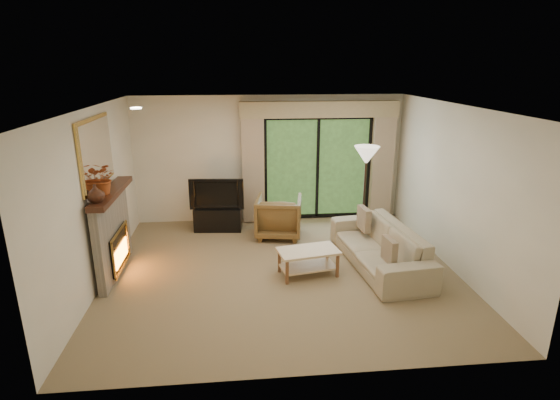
{
  "coord_description": "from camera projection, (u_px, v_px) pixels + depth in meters",
  "views": [
    {
      "loc": [
        -0.66,
        -6.34,
        3.19
      ],
      "look_at": [
        0.0,
        0.3,
        1.1
      ],
      "focal_mm": 28.0,
      "sensor_mm": 36.0,
      "label": 1
    }
  ],
  "objects": [
    {
      "name": "pillow_near",
      "position": [
        389.0,
        250.0,
        6.42
      ],
      "size": [
        0.13,
        0.37,
        0.36
      ],
      "primitive_type": "cube",
      "rotation": [
        0.0,
        0.0,
        0.1
      ],
      "color": "#53302A",
      "rests_on": "sofa"
    },
    {
      "name": "media_console",
      "position": [
        218.0,
        218.0,
        8.72
      ],
      "size": [
        0.96,
        0.5,
        0.46
      ],
      "primitive_type": "cube",
      "rotation": [
        0.0,
        0.0,
        -0.09
      ],
      "color": "black",
      "rests_on": "floor"
    },
    {
      "name": "wall_left",
      "position": [
        96.0,
        199.0,
        6.39
      ],
      "size": [
        0.0,
        5.0,
        5.0
      ],
      "primitive_type": "plane",
      "rotation": [
        1.57,
        0.0,
        1.57
      ],
      "color": "beige",
      "rests_on": "ground"
    },
    {
      "name": "wall_right",
      "position": [
        454.0,
        189.0,
        6.91
      ],
      "size": [
        0.0,
        5.0,
        5.0
      ],
      "primitive_type": "plane",
      "rotation": [
        1.57,
        0.0,
        -1.57
      ],
      "color": "beige",
      "rests_on": "ground"
    },
    {
      "name": "vase",
      "position": [
        95.0,
        193.0,
        5.97
      ],
      "size": [
        0.27,
        0.27,
        0.25
      ],
      "primitive_type": "imported",
      "rotation": [
        0.0,
        0.0,
        0.14
      ],
      "color": "#381C11",
      "rests_on": "fireplace"
    },
    {
      "name": "branches",
      "position": [
        102.0,
        178.0,
        6.29
      ],
      "size": [
        0.49,
        0.44,
        0.48
      ],
      "primitive_type": "imported",
      "rotation": [
        0.0,
        0.0,
        -0.17
      ],
      "color": "#943E17",
      "rests_on": "fireplace"
    },
    {
      "name": "mirror",
      "position": [
        97.0,
        152.0,
        6.39
      ],
      "size": [
        0.07,
        1.45,
        1.02
      ],
      "primitive_type": null,
      "color": "gold",
      "rests_on": "wall_left"
    },
    {
      "name": "pillow_far",
      "position": [
        364.0,
        219.0,
        7.69
      ],
      "size": [
        0.15,
        0.42,
        0.41
      ],
      "primitive_type": "cube",
      "rotation": [
        0.0,
        0.0,
        0.1
      ],
      "color": "#53302A",
      "rests_on": "sofa"
    },
    {
      "name": "floor",
      "position": [
        282.0,
        270.0,
        7.04
      ],
      "size": [
        5.5,
        5.5,
        0.0
      ],
      "primitive_type": "plane",
      "color": "#877250",
      "rests_on": "ground"
    },
    {
      "name": "floor_lamp",
      "position": [
        364.0,
        192.0,
        8.23
      ],
      "size": [
        0.57,
        0.57,
        1.75
      ],
      "primitive_type": null,
      "rotation": [
        0.0,
        0.0,
        -0.25
      ],
      "color": "beige",
      "rests_on": "floor"
    },
    {
      "name": "sliding_door",
      "position": [
        317.0,
        168.0,
        9.13
      ],
      "size": [
        2.26,
        0.1,
        2.16
      ],
      "primitive_type": null,
      "color": "black",
      "rests_on": "floor"
    },
    {
      "name": "fireplace",
      "position": [
        112.0,
        232.0,
        6.78
      ],
      "size": [
        0.24,
        1.7,
        1.37
      ],
      "primitive_type": null,
      "color": "slate",
      "rests_on": "floor"
    },
    {
      "name": "tv",
      "position": [
        217.0,
        193.0,
        8.56
      ],
      "size": [
        1.07,
        0.23,
        0.61
      ],
      "primitive_type": "imported",
      "rotation": [
        0.0,
        0.0,
        -0.09
      ],
      "color": "black",
      "rests_on": "media_console"
    },
    {
      "name": "sofa",
      "position": [
        379.0,
        246.0,
        7.13
      ],
      "size": [
        1.15,
        2.41,
        0.68
      ],
      "primitive_type": "imported",
      "rotation": [
        0.0,
        0.0,
        -1.47
      ],
      "color": "tan",
      "rests_on": "floor"
    },
    {
      "name": "curtain_right",
      "position": [
        382.0,
        163.0,
        9.12
      ],
      "size": [
        0.45,
        0.18,
        2.35
      ],
      "primitive_type": "cube",
      "color": "tan",
      "rests_on": "floor"
    },
    {
      "name": "wall_front",
      "position": [
        308.0,
        266.0,
        4.28
      ],
      "size": [
        5.0,
        0.0,
        5.0
      ],
      "primitive_type": "plane",
      "rotation": [
        -1.57,
        0.0,
        0.0
      ],
      "color": "beige",
      "rests_on": "ground"
    },
    {
      "name": "coffee_table",
      "position": [
        308.0,
        262.0,
        6.85
      ],
      "size": [
        1.01,
        0.67,
        0.42
      ],
      "primitive_type": null,
      "rotation": [
        0.0,
        0.0,
        0.18
      ],
      "color": "beige",
      "rests_on": "floor"
    },
    {
      "name": "ceiling",
      "position": [
        282.0,
        107.0,
        6.26
      ],
      "size": [
        5.5,
        5.5,
        0.0
      ],
      "primitive_type": "plane",
      "rotation": [
        3.14,
        0.0,
        0.0
      ],
      "color": "white",
      "rests_on": "ground"
    },
    {
      "name": "armchair",
      "position": [
        279.0,
        216.0,
        8.35
      ],
      "size": [
        0.97,
        0.99,
        0.79
      ],
      "primitive_type": "imported",
      "rotation": [
        0.0,
        0.0,
        2.97
      ],
      "color": "brown",
      "rests_on": "floor"
    },
    {
      "name": "cornice",
      "position": [
        320.0,
        109.0,
        8.68
      ],
      "size": [
        3.2,
        0.24,
        0.32
      ],
      "primitive_type": "cube",
      "color": "tan",
      "rests_on": "wall_back"
    },
    {
      "name": "curtain_left",
      "position": [
        253.0,
        166.0,
        8.87
      ],
      "size": [
        0.45,
        0.18,
        2.35
      ],
      "primitive_type": "cube",
      "color": "tan",
      "rests_on": "floor"
    },
    {
      "name": "wall_back",
      "position": [
        270.0,
        159.0,
        9.02
      ],
      "size": [
        5.0,
        0.0,
        5.0
      ],
      "primitive_type": "plane",
      "rotation": [
        1.57,
        0.0,
        0.0
      ],
      "color": "beige",
      "rests_on": "ground"
    }
  ]
}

